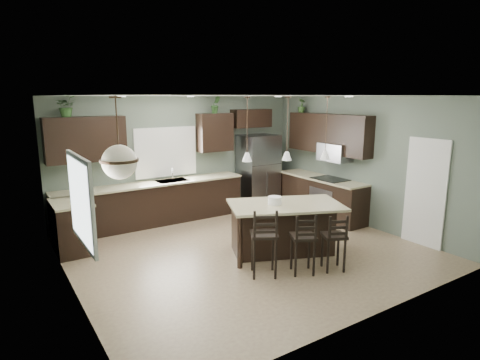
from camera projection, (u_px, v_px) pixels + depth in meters
name	position (u px, v px, depth m)	size (l,w,h in m)	color
ground	(247.00, 250.00, 7.40)	(6.00, 6.00, 0.00)	#9E8466
pantry_door	(425.00, 193.00, 7.50)	(0.04, 0.82, 2.04)	white
window_back	(166.00, 152.00, 9.11)	(1.35, 0.02, 1.00)	white
window_left	(80.00, 201.00, 4.83)	(0.02, 1.10, 1.00)	white
left_return_cabs	(72.00, 228.00, 7.26)	(0.60, 0.90, 0.90)	black
left_return_countertop	(71.00, 203.00, 7.18)	(0.66, 0.96, 0.04)	#BDB78F
back_lower_cabs	(154.00, 204.00, 8.87)	(4.20, 0.60, 0.90)	black
back_countertop	(153.00, 184.00, 8.75)	(4.20, 0.66, 0.04)	#BDB78F
sink_inset	(172.00, 181.00, 8.99)	(0.70, 0.45, 0.01)	gray
faucet	(173.00, 175.00, 8.94)	(0.02, 0.02, 0.28)	silver
back_upper_left	(86.00, 139.00, 7.97)	(1.55, 0.34, 0.90)	black
back_upper_right	(215.00, 132.00, 9.54)	(0.85, 0.34, 0.90)	black
fridge_header	(251.00, 118.00, 10.04)	(1.05, 0.34, 0.45)	black
right_lower_cabs	(321.00, 197.00, 9.46)	(0.60, 2.35, 0.90)	black
right_countertop	(322.00, 178.00, 9.35)	(0.66, 2.35, 0.04)	#BDB78F
cooktop	(330.00, 179.00, 9.12)	(0.58, 0.75, 0.02)	black
wall_oven_front	(320.00, 202.00, 9.07)	(0.01, 0.72, 0.60)	gray
right_upper_cabs	(328.00, 134.00, 9.22)	(0.34, 2.35, 0.90)	black
microwave	(335.00, 152.00, 9.05)	(0.40, 0.75, 0.40)	gray
refrigerator	(258.00, 172.00, 10.14)	(0.90, 0.74, 1.85)	gray
kitchen_island	(285.00, 229.00, 7.19)	(1.97, 1.12, 0.92)	black
serving_dish	(275.00, 200.00, 7.04)	(0.24, 0.24, 0.14)	white
bar_stool_left	(264.00, 242.00, 6.28)	(0.41, 0.41, 1.11)	black
bar_stool_center	(303.00, 243.00, 6.36)	(0.37, 0.37, 1.01)	black
bar_stool_right	(334.00, 242.00, 6.49)	(0.36, 0.36, 0.96)	black
pendant_left	(247.00, 129.00, 6.70)	(0.17, 0.17, 1.10)	silver
pendant_center	(287.00, 129.00, 6.82)	(0.17, 0.17, 1.10)	silver
pendant_right	(326.00, 128.00, 6.94)	(0.17, 0.17, 1.10)	white
chandelier	(118.00, 138.00, 4.54)	(0.44, 0.44, 0.95)	#F8EBCB
plant_back_left	(66.00, 106.00, 7.65)	(0.38, 0.33, 0.42)	#284B20
plant_back_right	(216.00, 105.00, 9.39)	(0.22, 0.18, 0.41)	#284D22
plant_right_wall	(302.00, 105.00, 9.83)	(0.19, 0.19, 0.34)	#315224
room_shell	(248.00, 160.00, 7.05)	(6.00, 6.00, 6.00)	#5D6B5D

